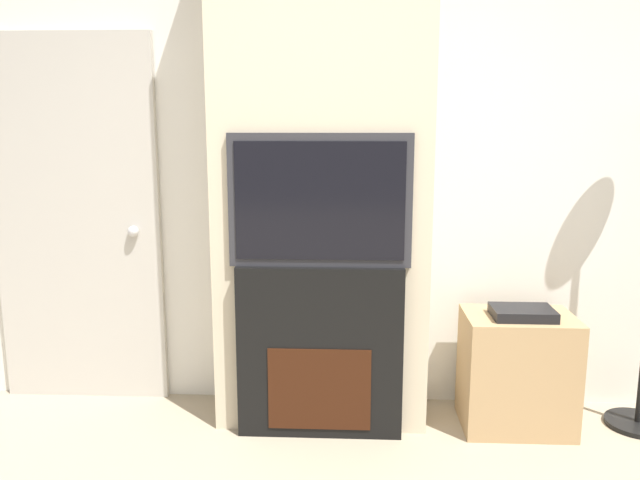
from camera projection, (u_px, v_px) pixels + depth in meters
The scene contains 6 objects.
wall_back at pixel (324, 160), 3.35m from camera, with size 6.00×0.06×2.70m.
chimney_breast at pixel (322, 163), 3.12m from camera, with size 1.07×0.40×2.70m.
fireplace at pixel (320, 351), 3.09m from camera, with size 0.81×0.15×0.87m.
television at pixel (320, 201), 2.95m from camera, with size 0.87×0.07×0.64m.
media_stand at pixel (517, 370), 3.18m from camera, with size 0.55×0.39×0.65m.
entry_door at pixel (77, 222), 3.43m from camera, with size 0.93×0.09×2.02m.
Camera 1 is at (0.14, -1.34, 1.55)m, focal length 35.00 mm.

